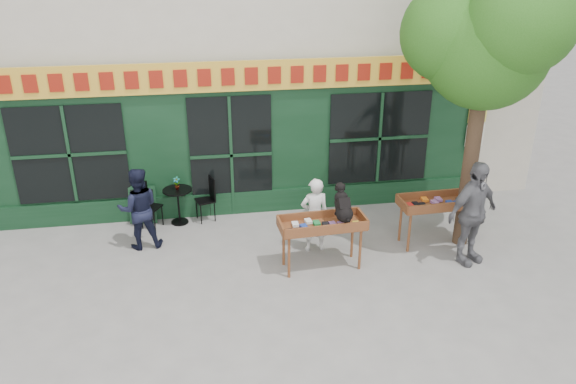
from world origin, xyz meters
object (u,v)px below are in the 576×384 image
object	(u,v)px
man_left	(139,209)
dog	(343,202)
man_right	(472,213)
book_cart_center	(322,226)
woman	(315,215)
bistro_table	(178,199)
book_cart_right	(439,205)

from	to	relation	value
man_left	dog	bearing A→B (deg)	152.63
man_right	man_left	world-z (taller)	man_right
book_cart_center	dog	size ratio (longest dim) A/B	2.56
woman	man_right	size ratio (longest dim) A/B	0.75
dog	man_left	xyz separation A→B (m)	(-3.61, 1.36, -0.48)
book_cart_center	man_right	size ratio (longest dim) A/B	0.79
woman	bistro_table	size ratio (longest dim) A/B	1.93
book_cart_center	book_cart_right	bearing A→B (deg)	8.97
bistro_table	man_left	size ratio (longest dim) A/B	0.47
book_cart_right	man_right	bearing A→B (deg)	-70.26
man_left	bistro_table	bearing A→B (deg)	-134.58
woman	book_cart_right	xyz separation A→B (m)	(2.39, -0.13, 0.09)
book_cart_right	bistro_table	bearing A→B (deg)	159.09
book_cart_right	bistro_table	world-z (taller)	book_cart_right
dog	man_left	bearing A→B (deg)	156.03
book_cart_center	man_right	world-z (taller)	man_right
book_cart_right	book_cart_center	bearing A→B (deg)	-169.79
book_cart_center	man_left	distance (m)	3.51
book_cart_center	man_left	bearing A→B (deg)	154.78
man_left	woman	bearing A→B (deg)	161.83
book_cart_right	man_right	xyz separation A→B (m)	(0.30, -0.75, 0.15)
dog	woman	size ratio (longest dim) A/B	0.41
dog	bistro_table	xyz separation A→B (m)	(-2.91, 2.26, -0.75)
book_cart_right	man_left	world-z (taller)	man_left
woman	book_cart_center	bearing A→B (deg)	86.70
book_cart_center	book_cart_right	xyz separation A→B (m)	(2.39, 0.52, 0.00)
book_cart_right	man_right	distance (m)	0.82
book_cart_center	book_cart_right	distance (m)	2.45
dog	man_left	world-z (taller)	man_left
man_left	man_right	bearing A→B (deg)	158.78
bistro_table	woman	bearing A→B (deg)	-31.40
book_cart_center	book_cart_right	size ratio (longest dim) A/B	1.01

